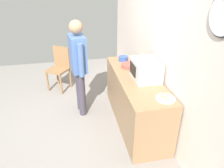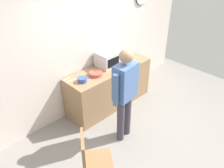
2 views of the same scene
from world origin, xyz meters
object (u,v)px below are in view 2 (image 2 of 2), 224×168
sandwich_plate (128,54)px  wooden_chair (92,159)px  cereal_bowl (82,80)px  fork_utensil (67,79)px  salad_bowl (96,74)px  microwave (109,58)px  spoon_utensil (71,80)px  person_standing (125,90)px

sandwich_plate → wooden_chair: size_ratio=0.27×
cereal_bowl → fork_utensil: bearing=118.7°
salad_bowl → fork_utensil: bearing=151.5°
salad_bowl → sandwich_plate: bearing=10.0°
sandwich_plate → cereal_bowl: cereal_bowl is taller
microwave → cereal_bowl: bearing=-169.5°
microwave → fork_utensil: (-0.96, 0.12, -0.15)m
sandwich_plate → cereal_bowl: bearing=-171.8°
spoon_utensil → wooden_chair: wooden_chair is taller
fork_utensil → cereal_bowl: bearing=-61.3°
spoon_utensil → cereal_bowl: bearing=-53.9°
fork_utensil → salad_bowl: bearing=-28.5°
sandwich_plate → wooden_chair: sandwich_plate is taller
cereal_bowl → fork_utensil: (-0.15, 0.27, -0.04)m
salad_bowl → spoon_utensil: 0.48m
microwave → cereal_bowl: size_ratio=2.91×
microwave → cereal_bowl: microwave is taller
fork_utensil → wooden_chair: size_ratio=0.18×
salad_bowl → person_standing: 0.87m
sandwich_plate → fork_utensil: size_ratio=1.52×
spoon_utensil → wooden_chair: 1.60m
salad_bowl → person_standing: bearing=-97.4°
person_standing → wooden_chair: size_ratio=1.82×
microwave → person_standing: bearing=-120.7°
microwave → fork_utensil: bearing=172.7°
person_standing → salad_bowl: bearing=82.6°
sandwich_plate → fork_utensil: (-1.60, 0.06, -0.02)m
fork_utensil → person_standing: (0.37, -1.12, 0.12)m
salad_bowl → person_standing: person_standing is taller
wooden_chair → cereal_bowl: bearing=56.0°
cereal_bowl → person_standing: person_standing is taller
microwave → salad_bowl: 0.51m
salad_bowl → wooden_chair: size_ratio=0.27×
person_standing → wooden_chair: bearing=-160.1°
cereal_bowl → wooden_chair: (-0.82, -1.22, -0.40)m
fork_utensil → sandwich_plate: bearing=-2.2°
sandwich_plate → fork_utensil: sandwich_plate is taller
microwave → spoon_utensil: (-0.93, 0.02, -0.15)m
microwave → wooden_chair: microwave is taller
sandwich_plate → wooden_chair: bearing=-147.8°
spoon_utensil → person_standing: person_standing is taller
person_standing → wooden_chair: 1.21m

